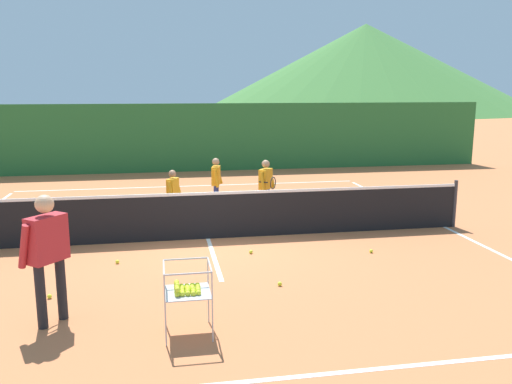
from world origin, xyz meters
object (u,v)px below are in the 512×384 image
student_2 (266,183)px  tennis_ball_5 (280,284)px  instructor (48,247)px  student_1 (216,179)px  tennis_net (208,215)px  tennis_ball_9 (371,251)px  tennis_ball_1 (251,252)px  ball_cart (186,290)px  student_0 (173,191)px  tennis_ball_8 (117,262)px  tennis_ball_3 (49,296)px

student_2 → tennis_ball_5: 4.66m
instructor → student_1: instructor is taller
tennis_net → tennis_ball_9: tennis_net is taller
instructor → tennis_ball_9: bearing=21.8°
tennis_ball_1 → ball_cart: bearing=-113.3°
tennis_ball_9 → student_0: bearing=140.8°
tennis_ball_9 → ball_cart: bearing=-142.5°
tennis_ball_8 → tennis_net: bearing=37.0°
student_0 → instructor: bearing=-108.7°
tennis_ball_1 → tennis_ball_9: same height
ball_cart → student_1: bearing=81.0°
tennis_net → tennis_ball_8: tennis_net is taller
tennis_ball_5 → tennis_ball_3: bearing=178.3°
student_0 → tennis_ball_1: bearing=-62.2°
student_0 → student_1: (1.10, 1.12, 0.06)m
instructor → tennis_ball_5: 3.46m
tennis_net → tennis_ball_5: tennis_net is taller
tennis_net → student_0: bearing=114.5°
ball_cart → tennis_ball_9: bearing=37.5°
tennis_ball_3 → tennis_ball_5: same height
tennis_net → tennis_ball_9: (2.93, -1.49, -0.47)m
tennis_net → instructor: (-2.36, -3.60, 0.53)m
student_0 → tennis_ball_8: (-1.06, -2.73, -0.70)m
tennis_net → student_1: bearing=80.1°
tennis_net → ball_cart: (-0.63, -4.23, 0.09)m
tennis_ball_1 → tennis_ball_8: bearing=-176.5°
tennis_net → tennis_ball_1: 1.42m
tennis_net → tennis_ball_3: (-2.57, -2.74, -0.47)m
student_2 → student_1: bearing=141.9°
student_2 → tennis_ball_3: 6.10m
student_0 → student_2: bearing=6.7°
tennis_ball_1 → tennis_net: bearing=121.6°
ball_cart → tennis_ball_1: size_ratio=13.22×
tennis_net → tennis_ball_3: 3.79m
student_1 → tennis_ball_1: size_ratio=19.54×
student_1 → student_0: bearing=-134.5°
tennis_ball_9 → tennis_ball_1: bearing=171.0°
student_2 → tennis_ball_1: bearing=-106.6°
student_2 → tennis_net: bearing=-132.4°
instructor → tennis_ball_8: size_ratio=25.31×
tennis_ball_5 → student_2: bearing=81.5°
tennis_net → tennis_ball_8: 2.19m
tennis_ball_1 → tennis_ball_3: 3.64m
tennis_ball_9 → instructor: bearing=-158.2°
tennis_ball_5 → tennis_ball_9: bearing=33.2°
student_1 → tennis_ball_5: 5.47m
student_2 → tennis_ball_1: 3.06m
ball_cart → tennis_ball_5: (1.50, 1.39, -0.55)m
student_0 → student_2: 2.22m
student_0 → student_1: bearing=45.5°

